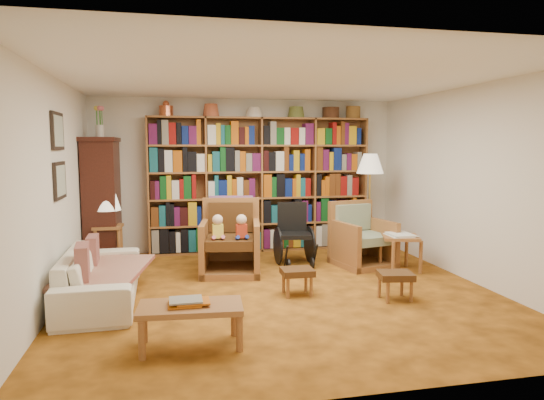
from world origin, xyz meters
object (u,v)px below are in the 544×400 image
object	(u,v)px
sofa	(101,276)
coffee_table	(190,310)
footstool_a	(297,273)
footstool_b	(395,277)
side_table_papers	(400,241)
armchair_sage	(360,241)
floor_lamp	(370,168)
side_table_lamp	(109,237)
armchair_leather	(229,242)
wheelchair	(294,236)

from	to	relation	value
sofa	coffee_table	size ratio (longest dim) A/B	2.11
footstool_a	footstool_b	xyz separation A→B (m)	(1.04, -0.41, 0.00)
side_table_papers	coffee_table	xyz separation A→B (m)	(-2.98, -2.02, -0.09)
armchair_sage	floor_lamp	bearing A→B (deg)	57.41
coffee_table	side_table_lamp	bearing A→B (deg)	108.33
side_table_lamp	floor_lamp	xyz separation A→B (m)	(3.99, -0.01, 0.96)
side_table_papers	footstool_b	world-z (taller)	side_table_papers
armchair_sage	coffee_table	size ratio (longest dim) A/B	1.00
sofa	floor_lamp	distance (m)	4.35
armchair_sage	coffee_table	distance (m)	3.58
footstool_a	coffee_table	world-z (taller)	coffee_table
armchair_leather	footstool_a	size ratio (longest dim) A/B	2.74
side_table_lamp	wheelchair	size ratio (longest dim) A/B	0.67
armchair_leather	footstool_b	xyz separation A→B (m)	(1.68, -1.65, -0.15)
footstool_a	coffee_table	bearing A→B (deg)	-135.95
wheelchair	floor_lamp	world-z (taller)	floor_lamp
side_table_papers	footstool_a	xyz separation A→B (m)	(-1.69, -0.77, -0.16)
side_table_papers	footstool_a	bearing A→B (deg)	-155.39
wheelchair	coffee_table	world-z (taller)	wheelchair
sofa	armchair_sage	size ratio (longest dim) A/B	2.11
side_table_lamp	footstool_a	distance (m)	2.97
armchair_sage	wheelchair	bearing A→B (deg)	164.76
sofa	armchair_sage	distance (m)	3.64
wheelchair	footstool_b	xyz separation A→B (m)	(0.69, -1.91, -0.15)
armchair_leather	armchair_sage	xyz separation A→B (m)	(1.94, 0.00, -0.06)
coffee_table	armchair_sage	bearing A→B (deg)	43.97
footstool_b	coffee_table	world-z (taller)	coffee_table
wheelchair	footstool_b	bearing A→B (deg)	-70.17
side_table_lamp	footstool_a	world-z (taller)	side_table_lamp
wheelchair	side_table_papers	world-z (taller)	wheelchair
wheelchair	floor_lamp	distance (m)	1.69
armchair_sage	side_table_papers	distance (m)	0.62
footstool_a	side_table_lamp	bearing A→B (deg)	141.14
footstool_b	armchair_sage	bearing A→B (deg)	81.24
sofa	armchair_sage	bearing A→B (deg)	-75.20
footstool_a	armchair_sage	bearing A→B (deg)	43.88
floor_lamp	coffee_table	world-z (taller)	floor_lamp
side_table_lamp	armchair_leather	distance (m)	1.78
sofa	armchair_sage	xyz separation A→B (m)	(3.51, 0.99, 0.07)
wheelchair	coffee_table	xyz separation A→B (m)	(-1.64, -2.74, -0.08)
footstool_b	side_table_lamp	bearing A→B (deg)	145.90
side_table_lamp	armchair_sage	bearing A→B (deg)	-9.74
wheelchair	side_table_papers	xyz separation A→B (m)	(1.34, -0.73, 0.01)
floor_lamp	armchair_leather	bearing A→B (deg)	-165.24
sofa	footstool_b	size ratio (longest dim) A/B	4.61
coffee_table	side_table_papers	bearing A→B (deg)	34.13
armchair_leather	footstool_b	world-z (taller)	armchair_leather
side_table_lamp	coffee_table	bearing A→B (deg)	-71.67
footstool_b	coffee_table	size ratio (longest dim) A/B	0.46
sofa	armchair_sage	world-z (taller)	armchair_sage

